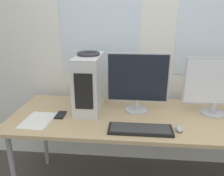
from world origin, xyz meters
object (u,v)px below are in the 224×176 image
object	(u,v)px
monitor_right_near	(217,85)
keyboard	(140,129)
pc_tower	(89,83)
monitor_main	(138,81)
mouse	(179,129)
headphones	(89,53)
cell_phone	(61,115)

from	to	relation	value
monitor_right_near	keyboard	xyz separation A→B (m)	(-0.60, -0.33, -0.24)
pc_tower	monitor_right_near	xyz separation A→B (m)	(1.03, -0.03, 0.02)
monitor_main	monitor_right_near	xyz separation A→B (m)	(0.63, -0.01, -0.01)
monitor_main	keyboard	world-z (taller)	monitor_main
monitor_right_near	mouse	xyz separation A→B (m)	(-0.33, -0.31, -0.24)
monitor_right_near	mouse	distance (m)	0.51
headphones	keyboard	xyz separation A→B (m)	(0.43, -0.36, -0.47)
monitor_right_near	mouse	size ratio (longest dim) A/B	5.90
pc_tower	keyboard	xyz separation A→B (m)	(0.43, -0.36, -0.22)
monitor_right_near	cell_phone	size ratio (longest dim) A/B	3.76
pc_tower	headphones	distance (m)	0.25
monitor_main	monitor_right_near	world-z (taller)	monitor_main
monitor_main	headphones	bearing A→B (deg)	176.79
headphones	monitor_right_near	distance (m)	1.06
pc_tower	monitor_main	bearing A→B (deg)	-3.09
pc_tower	keyboard	bearing A→B (deg)	-40.32
headphones	mouse	xyz separation A→B (m)	(0.70, -0.34, -0.47)
headphones	monitor_main	xyz separation A→B (m)	(0.40, -0.02, -0.22)
pc_tower	cell_phone	size ratio (longest dim) A/B	3.36
headphones	keyboard	distance (m)	0.73
monitor_main	cell_phone	xyz separation A→B (m)	(-0.62, -0.15, -0.26)
mouse	cell_phone	size ratio (longest dim) A/B	0.64
pc_tower	monitor_main	xyz separation A→B (m)	(0.40, -0.02, 0.03)
pc_tower	monitor_main	world-z (taller)	monitor_main
monitor_right_near	keyboard	size ratio (longest dim) A/B	1.16
keyboard	cell_phone	bearing A→B (deg)	163.37
monitor_right_near	keyboard	distance (m)	0.73
pc_tower	cell_phone	bearing A→B (deg)	-141.33
mouse	pc_tower	bearing A→B (deg)	154.32
pc_tower	headphones	bearing A→B (deg)	90.00
cell_phone	keyboard	bearing A→B (deg)	-18.34
mouse	keyboard	bearing A→B (deg)	-174.68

